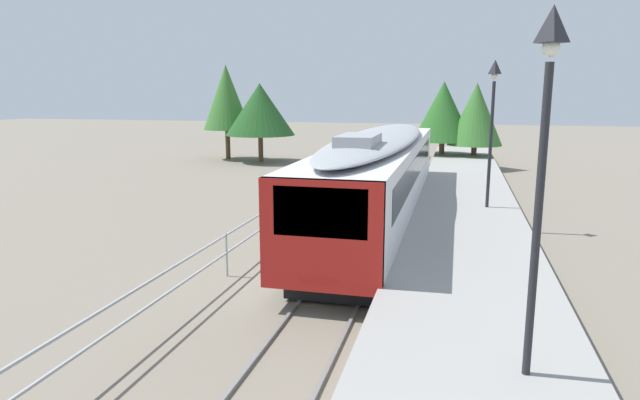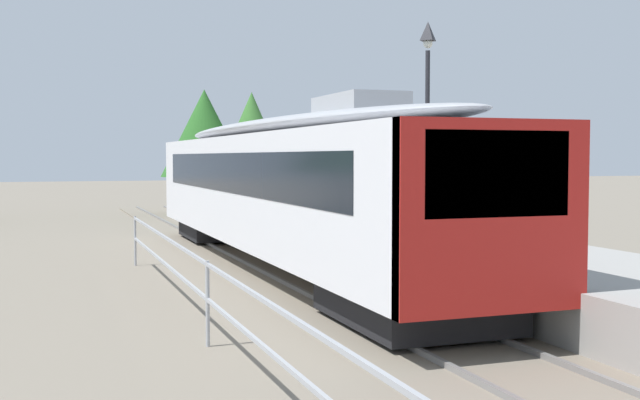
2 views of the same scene
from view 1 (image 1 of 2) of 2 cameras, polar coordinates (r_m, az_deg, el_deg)
ground_plane at (r=16.66m, az=-7.25°, el=-6.83°), size 160.00×160.00×0.00m
track_rails at (r=15.85m, az=3.01°, el=-7.57°), size 3.20×60.00×0.14m
commuter_train at (r=20.98m, az=6.14°, el=2.90°), size 2.82×18.67×3.74m
station_platform at (r=15.47m, az=15.01°, el=-6.80°), size 3.90×60.00×0.90m
platform_lamp_mid_platform at (r=8.31m, az=22.28°, el=7.03°), size 0.34×0.34×5.35m
platform_lamp_far_end at (r=21.06m, az=17.47°, el=9.27°), size 0.34×0.34×5.35m
tree_behind_carpark at (r=38.63m, az=15.85°, el=8.56°), size 3.62×3.62×5.79m
tree_behind_station_far at (r=43.61m, az=-9.68°, el=10.43°), size 3.62×3.62×7.23m
tree_distant_left at (r=41.38m, az=-6.24°, el=9.31°), size 5.14×5.14×5.80m
tree_distant_centre at (r=39.09m, az=12.65°, el=8.95°), size 4.08×4.08×5.89m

